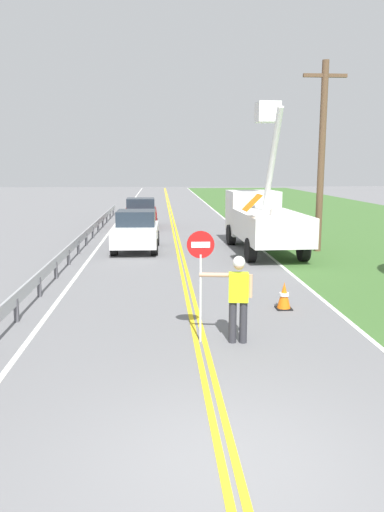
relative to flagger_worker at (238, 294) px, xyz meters
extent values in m
plane|color=slate|center=(-0.76, -4.25, -1.05)|extent=(160.00, 160.00, 0.00)
cube|color=yellow|center=(-0.85, 15.75, -1.04)|extent=(0.11, 110.00, 0.01)
cube|color=yellow|center=(-0.67, 15.75, -1.04)|extent=(0.11, 110.00, 0.01)
cube|color=silver|center=(2.84, 15.75, -1.04)|extent=(0.12, 110.00, 0.01)
cube|color=silver|center=(-4.36, 15.75, -1.04)|extent=(0.12, 110.00, 0.01)
cylinder|color=#2D2D33|center=(0.12, -0.02, -0.61)|extent=(0.16, 0.16, 0.88)
cylinder|color=#2D2D33|center=(-0.10, 0.01, -0.61)|extent=(0.16, 0.16, 0.88)
cube|color=#C6EA19|center=(0.01, 0.00, 0.13)|extent=(0.43, 0.29, 0.60)
cylinder|color=tan|center=(-0.49, 0.06, 0.38)|extent=(0.61, 0.17, 0.09)
cylinder|color=tan|center=(0.25, -0.03, 0.16)|extent=(0.09, 0.09, 0.48)
sphere|color=tan|center=(0.01, 0.00, 0.60)|extent=(0.22, 0.22, 0.22)
sphere|color=white|center=(0.01, 0.00, 0.65)|extent=(0.25, 0.25, 0.25)
cylinder|color=silver|center=(-0.76, 0.10, -0.12)|extent=(0.04, 0.04, 1.85)
cylinder|color=#B71414|center=(-0.76, 0.10, 1.00)|extent=(0.56, 0.03, 0.56)
cube|color=white|center=(-0.76, 0.08, 1.00)|extent=(0.38, 0.01, 0.12)
cube|color=white|center=(2.84, 9.76, 0.16)|extent=(2.46, 4.68, 1.10)
cube|color=white|center=(2.72, 13.21, 0.41)|extent=(2.27, 2.17, 2.00)
cube|color=#1E2833|center=(2.68, 14.24, 0.71)|extent=(1.98, 0.13, 0.90)
cylinder|color=silver|center=(2.87, 8.84, 0.83)|extent=(0.56, 0.56, 0.24)
cylinder|color=silver|center=(2.84, 9.82, 2.82)|extent=(0.31, 2.18, 3.83)
cube|color=white|center=(2.80, 10.80, 4.68)|extent=(0.93, 0.93, 0.80)
cube|color=orange|center=(1.72, 7.92, 1.26)|extent=(0.62, 0.82, 0.59)
cylinder|color=black|center=(1.70, 12.97, -0.59)|extent=(0.35, 0.93, 0.92)
cylinder|color=black|center=(3.76, 13.05, -0.59)|extent=(0.35, 0.93, 0.92)
cylinder|color=black|center=(1.84, 8.69, -0.59)|extent=(0.35, 0.93, 0.92)
cylinder|color=black|center=(3.90, 8.76, -0.59)|extent=(0.35, 0.93, 0.92)
cube|color=silver|center=(-2.61, 11.65, -0.35)|extent=(1.92, 4.13, 0.72)
cube|color=#1E2833|center=(-2.60, 11.90, 0.33)|extent=(1.65, 1.75, 0.64)
cube|color=#EAEACC|center=(-2.09, 9.61, -0.30)|extent=(0.24, 0.06, 0.16)
cube|color=#EAEACC|center=(-3.20, 9.63, -0.30)|extent=(0.24, 0.06, 0.16)
cylinder|color=black|center=(-1.81, 10.37, -0.71)|extent=(0.29, 0.69, 0.68)
cylinder|color=black|center=(-3.45, 10.40, -0.71)|extent=(0.29, 0.69, 0.68)
cylinder|color=black|center=(-1.76, 12.91, -0.71)|extent=(0.29, 0.69, 0.68)
cylinder|color=black|center=(-3.40, 12.94, -0.71)|extent=(0.29, 0.69, 0.68)
cube|color=maroon|center=(-2.70, 19.76, -0.35)|extent=(1.93, 4.14, 0.72)
cube|color=#1E2833|center=(-2.71, 20.01, 0.33)|extent=(1.66, 1.76, 0.64)
cube|color=#EAEACC|center=(-2.11, 17.75, -0.30)|extent=(0.24, 0.07, 0.16)
cube|color=#EAEACC|center=(-3.21, 17.72, -0.30)|extent=(0.24, 0.07, 0.16)
cylinder|color=black|center=(-1.86, 18.51, -0.71)|extent=(0.29, 0.69, 0.68)
cylinder|color=black|center=(-3.50, 18.48, -0.71)|extent=(0.29, 0.69, 0.68)
cylinder|color=black|center=(-1.91, 21.05, -0.71)|extent=(0.29, 0.69, 0.68)
cylinder|color=black|center=(-3.55, 21.02, -0.71)|extent=(0.29, 0.69, 0.68)
cylinder|color=brown|center=(5.15, 10.96, 2.85)|extent=(0.28, 0.28, 7.79)
cube|color=brown|center=(5.15, 10.96, 6.14)|extent=(1.80, 0.14, 0.14)
cone|color=orange|center=(1.57, 2.37, -0.70)|extent=(0.36, 0.36, 0.70)
cylinder|color=white|center=(1.57, 2.37, -0.66)|extent=(0.25, 0.25, 0.08)
cube|color=black|center=(1.57, 2.37, -1.03)|extent=(0.40, 0.40, 0.03)
cube|color=#9EA0A3|center=(-4.96, 12.00, -0.50)|extent=(0.06, 32.00, 0.32)
cube|color=#4C4C51|center=(-4.96, 1.71, -0.77)|extent=(0.10, 0.10, 0.55)
cube|color=#4C4C51|center=(-4.96, 4.00, -0.77)|extent=(0.10, 0.10, 0.55)
cube|color=#4C4C51|center=(-4.96, 6.28, -0.77)|extent=(0.10, 0.10, 0.55)
cube|color=#4C4C51|center=(-4.96, 8.57, -0.77)|extent=(0.10, 0.10, 0.55)
cube|color=#4C4C51|center=(-4.96, 10.86, -0.77)|extent=(0.10, 0.10, 0.55)
cube|color=#4C4C51|center=(-4.96, 13.14, -0.77)|extent=(0.10, 0.10, 0.55)
cube|color=#4C4C51|center=(-4.96, 15.43, -0.77)|extent=(0.10, 0.10, 0.55)
cube|color=#4C4C51|center=(-4.96, 17.71, -0.77)|extent=(0.10, 0.10, 0.55)
cube|color=#4C4C51|center=(-4.96, 20.00, -0.77)|extent=(0.10, 0.10, 0.55)
cube|color=#4C4C51|center=(-4.96, 22.28, -0.77)|extent=(0.10, 0.10, 0.55)
cube|color=#4C4C51|center=(-4.96, 24.57, -0.77)|extent=(0.10, 0.10, 0.55)
cube|color=#4C4C51|center=(-4.96, 26.86, -0.77)|extent=(0.10, 0.10, 0.55)
camera|label=1|loc=(-1.57, -9.85, 2.59)|focal=35.22mm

